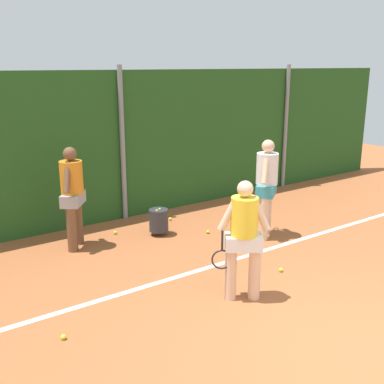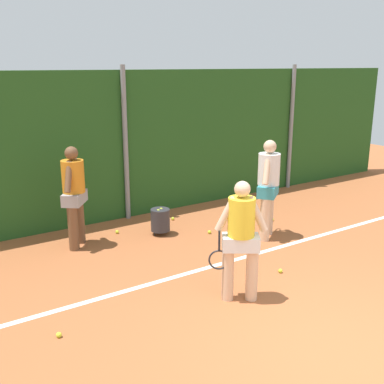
# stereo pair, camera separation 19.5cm
# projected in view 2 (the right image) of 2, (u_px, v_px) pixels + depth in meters

# --- Properties ---
(ground_plane) EXTENTS (24.56, 24.56, 0.00)m
(ground_plane) POSITION_uv_depth(u_px,v_px,m) (252.00, 294.00, 6.46)
(ground_plane) COLOR #A85B33
(hedge_fence_backdrop) EXTENTS (15.96, 0.25, 3.01)m
(hedge_fence_backdrop) POSITION_uv_depth(u_px,v_px,m) (122.00, 146.00, 9.41)
(hedge_fence_backdrop) COLOR #23511E
(hedge_fence_backdrop) RESTS_ON ground_plane
(fence_post_center) EXTENTS (0.10, 0.10, 3.11)m
(fence_post_center) POSITION_uv_depth(u_px,v_px,m) (126.00, 145.00, 9.26)
(fence_post_center) COLOR gray
(fence_post_center) RESTS_ON ground_plane
(fence_post_right) EXTENTS (0.10, 0.10, 3.11)m
(fence_post_right) POSITION_uv_depth(u_px,v_px,m) (291.00, 128.00, 11.68)
(fence_post_right) COLOR gray
(fence_post_right) RESTS_ON ground_plane
(court_baseline_paint) EXTENTS (11.66, 0.10, 0.01)m
(court_baseline_paint) POSITION_uv_depth(u_px,v_px,m) (209.00, 267.00, 7.31)
(court_baseline_paint) COLOR white
(court_baseline_paint) RESTS_ON ground_plane
(player_foreground_near) EXTENTS (0.69, 0.51, 1.67)m
(player_foreground_near) POSITION_uv_depth(u_px,v_px,m) (241.00, 235.00, 6.09)
(player_foreground_near) COLOR beige
(player_foreground_near) RESTS_ON ground_plane
(player_midcourt) EXTENTS (0.65, 0.61, 1.82)m
(player_midcourt) POSITION_uv_depth(u_px,v_px,m) (268.00, 184.00, 8.35)
(player_midcourt) COLOR beige
(player_midcourt) RESTS_ON ground_plane
(player_backcourt_far) EXTENTS (0.56, 0.62, 1.79)m
(player_backcourt_far) POSITION_uv_depth(u_px,v_px,m) (74.00, 191.00, 7.92)
(player_backcourt_far) COLOR brown
(player_backcourt_far) RESTS_ON ground_plane
(ball_hopper) EXTENTS (0.36, 0.36, 0.51)m
(ball_hopper) POSITION_uv_depth(u_px,v_px,m) (160.00, 220.00, 8.66)
(ball_hopper) COLOR #2D2D33
(ball_hopper) RESTS_ON ground_plane
(tennis_ball_0) EXTENTS (0.07, 0.07, 0.07)m
(tennis_ball_0) POSITION_uv_depth(u_px,v_px,m) (117.00, 232.00, 8.77)
(tennis_ball_0) COLOR #CCDB33
(tennis_ball_0) RESTS_ON ground_plane
(tennis_ball_5) EXTENTS (0.07, 0.07, 0.07)m
(tennis_ball_5) POSITION_uv_depth(u_px,v_px,m) (59.00, 335.00, 5.44)
(tennis_ball_5) COLOR #CCDB33
(tennis_ball_5) RESTS_ON ground_plane
(tennis_ball_6) EXTENTS (0.07, 0.07, 0.07)m
(tennis_ball_6) POSITION_uv_depth(u_px,v_px,m) (280.00, 271.00, 7.12)
(tennis_ball_6) COLOR #CCDB33
(tennis_ball_6) RESTS_ON ground_plane
(tennis_ball_7) EXTENTS (0.07, 0.07, 0.07)m
(tennis_ball_7) POSITION_uv_depth(u_px,v_px,m) (173.00, 219.00, 9.53)
(tennis_ball_7) COLOR #CCDB33
(tennis_ball_7) RESTS_ON ground_plane
(tennis_ball_8) EXTENTS (0.07, 0.07, 0.07)m
(tennis_ball_8) POSITION_uv_depth(u_px,v_px,m) (209.00, 232.00, 8.77)
(tennis_ball_8) COLOR #CCDB33
(tennis_ball_8) RESTS_ON ground_plane
(tennis_ball_9) EXTENTS (0.07, 0.07, 0.07)m
(tennis_ball_9) POSITION_uv_depth(u_px,v_px,m) (272.00, 219.00, 9.47)
(tennis_ball_9) COLOR #CCDB33
(tennis_ball_9) RESTS_ON ground_plane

